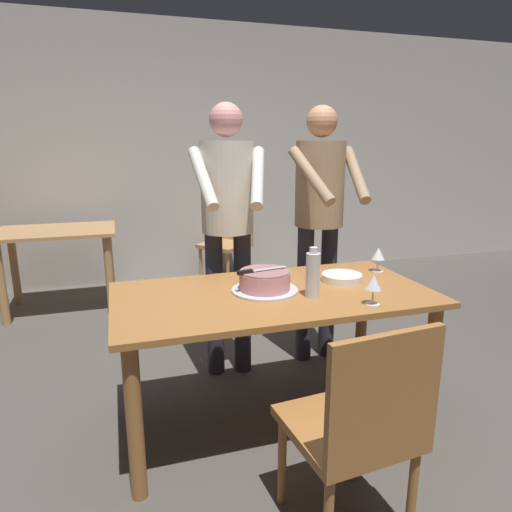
# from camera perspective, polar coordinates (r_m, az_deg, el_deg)

# --- Properties ---
(ground_plane) EXTENTS (14.00, 14.00, 0.00)m
(ground_plane) POSITION_cam_1_polar(r_m,az_deg,el_deg) (2.66, 2.04, -20.06)
(ground_plane) COLOR #4C4742
(back_wall) EXTENTS (10.00, 0.12, 2.70)m
(back_wall) POSITION_cam_1_polar(r_m,az_deg,el_deg) (5.06, -9.07, 12.32)
(back_wall) COLOR #BCB7AD
(back_wall) RESTS_ON ground_plane
(main_dining_table) EXTENTS (1.60, 0.83, 0.75)m
(main_dining_table) POSITION_cam_1_polar(r_m,az_deg,el_deg) (2.36, 2.18, -7.14)
(main_dining_table) COLOR #9E6633
(main_dining_table) RESTS_ON ground_plane
(cake_on_platter) EXTENTS (0.34, 0.34, 0.11)m
(cake_on_platter) POSITION_cam_1_polar(r_m,az_deg,el_deg) (2.32, 1.10, -3.23)
(cake_on_platter) COLOR silver
(cake_on_platter) RESTS_ON main_dining_table
(cake_knife) EXTENTS (0.27, 0.06, 0.02)m
(cake_knife) POSITION_cam_1_polar(r_m,az_deg,el_deg) (2.27, -0.50, -1.91)
(cake_knife) COLOR silver
(cake_knife) RESTS_ON cake_on_platter
(plate_stack) EXTENTS (0.22, 0.22, 0.04)m
(plate_stack) POSITION_cam_1_polar(r_m,az_deg,el_deg) (2.54, 10.70, -2.67)
(plate_stack) COLOR white
(plate_stack) RESTS_ON main_dining_table
(wine_glass_near) EXTENTS (0.08, 0.08, 0.14)m
(wine_glass_near) POSITION_cam_1_polar(r_m,az_deg,el_deg) (2.18, 14.54, -3.36)
(wine_glass_near) COLOR silver
(wine_glass_near) RESTS_ON main_dining_table
(wine_glass_far) EXTENTS (0.08, 0.08, 0.14)m
(wine_glass_far) POSITION_cam_1_polar(r_m,az_deg,el_deg) (2.75, 15.11, 0.20)
(wine_glass_far) COLOR silver
(wine_glass_far) RESTS_ON main_dining_table
(water_bottle) EXTENTS (0.07, 0.07, 0.25)m
(water_bottle) POSITION_cam_1_polar(r_m,az_deg,el_deg) (2.23, 7.14, -2.29)
(water_bottle) COLOR silver
(water_bottle) RESTS_ON main_dining_table
(person_cutting_cake) EXTENTS (0.46, 0.57, 1.72)m
(person_cutting_cake) POSITION_cam_1_polar(r_m,az_deg,el_deg) (2.81, -3.59, 5.55)
(person_cutting_cake) COLOR #2D2D38
(person_cutting_cake) RESTS_ON ground_plane
(person_standing_beside) EXTENTS (0.47, 0.56, 1.72)m
(person_standing_beside) POSITION_cam_1_polar(r_m,az_deg,el_deg) (3.04, 8.00, 6.11)
(person_standing_beside) COLOR #2D2D38
(person_standing_beside) RESTS_ON ground_plane
(chair_near_side) EXTENTS (0.48, 0.48, 0.90)m
(chair_near_side) POSITION_cam_1_polar(r_m,az_deg,el_deg) (1.81, 12.80, -19.88)
(chair_near_side) COLOR #9E6633
(chair_near_side) RESTS_ON ground_plane
(background_table) EXTENTS (1.00, 0.70, 0.74)m
(background_table) POSITION_cam_1_polar(r_m,az_deg,el_deg) (4.43, -23.62, 0.99)
(background_table) COLOR tan
(background_table) RESTS_ON ground_plane
(background_chair_0) EXTENTS (0.62, 0.62, 0.90)m
(background_chair_0) POSITION_cam_1_polar(r_m,az_deg,el_deg) (4.88, -3.42, 2.25)
(background_chair_0) COLOR tan
(background_chair_0) RESTS_ON ground_plane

